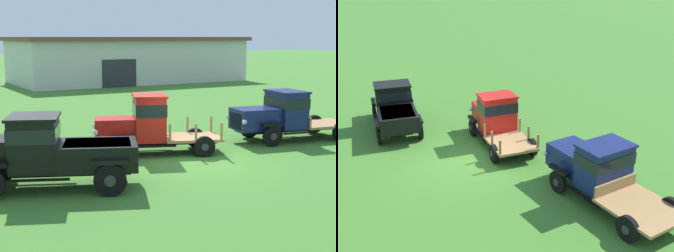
% 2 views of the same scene
% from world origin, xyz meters
% --- Properties ---
extents(ground_plane, '(240.00, 240.00, 0.00)m').
position_xyz_m(ground_plane, '(0.00, 0.00, 0.00)').
color(ground_plane, '#3D7528').
extents(vintage_truck_foreground_near, '(5.23, 3.57, 2.14)m').
position_xyz_m(vintage_truck_foreground_near, '(-5.33, -0.39, 1.13)').
color(vintage_truck_foreground_near, black).
rests_on(vintage_truck_foreground_near, ground).
extents(vintage_truck_second_in_line, '(4.98, 3.22, 2.22)m').
position_xyz_m(vintage_truck_second_in_line, '(-0.84, 2.24, 1.13)').
color(vintage_truck_second_in_line, black).
rests_on(vintage_truck_second_in_line, ground).
extents(vintage_truck_midrow_center, '(5.59, 2.88, 2.10)m').
position_xyz_m(vintage_truck_midrow_center, '(5.22, 1.59, 1.09)').
color(vintage_truck_midrow_center, black).
rests_on(vintage_truck_midrow_center, ground).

